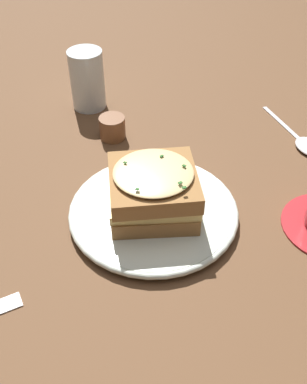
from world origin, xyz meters
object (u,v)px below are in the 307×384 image
Objects in this scene: dinner_plate at (154,211)px; spoon at (307,144)px; water_glass at (87,80)px; sandwich at (153,190)px; condiment_pot at (112,128)px.

dinner_plate is 1.42× the size of spoon.
spoon is at bearing 36.49° from dinner_plate.
sandwich is at bearing -64.18° from water_glass.
water_glass reaches higher than condiment_pot.
spoon is (0.26, 0.19, -0.05)m from sandwich.
condiment_pot is (-0.09, 0.20, -0.03)m from sandwich.
condiment_pot is at bearing 113.58° from sandwich.
condiment_pot is at bearing 113.69° from dinner_plate.
sandwich is (-0.00, -0.00, 0.04)m from dinner_plate.
spoon is 0.35m from condiment_pot.
condiment_pot is at bearing -26.07° from spoon.
spoon is at bearing -15.25° from water_glass.
condiment_pot is at bearing -60.18° from water_glass.
spoon is at bearing 36.61° from sandwich.
spoon is 3.76× the size of condiment_pot.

